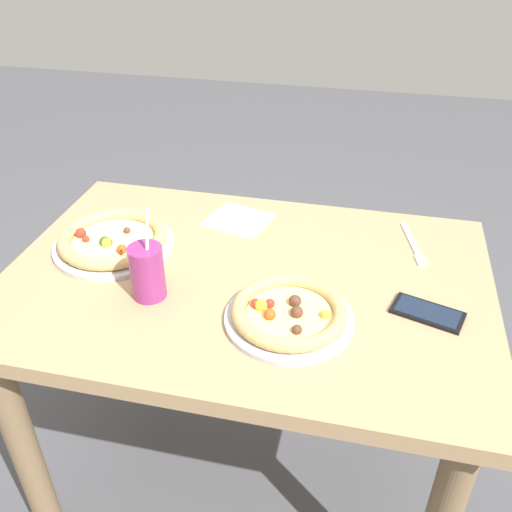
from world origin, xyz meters
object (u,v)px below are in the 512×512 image
pizza_near (289,313)px  fork (414,245)px  cell_phone (428,313)px  pizza_far (113,240)px  drink_cup_colored (147,272)px

pizza_near → fork: pizza_near is taller
pizza_near → cell_phone: (0.29, 0.09, -0.02)m
pizza_far → fork: 0.77m
fork → pizza_far: bearing=-166.8°
pizza_far → fork: bearing=13.2°
pizza_near → pizza_far: bearing=159.2°
pizza_near → cell_phone: size_ratio=1.67×
cell_phone → fork: bearing=95.6°
pizza_near → pizza_far: (-0.49, 0.19, 0.00)m
pizza_near → pizza_far: 0.52m
drink_cup_colored → fork: size_ratio=1.11×
cell_phone → pizza_far: bearing=172.8°
pizza_near → pizza_far: size_ratio=0.91×
fork → cell_phone: size_ratio=1.21×
drink_cup_colored → pizza_far: bearing=134.9°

